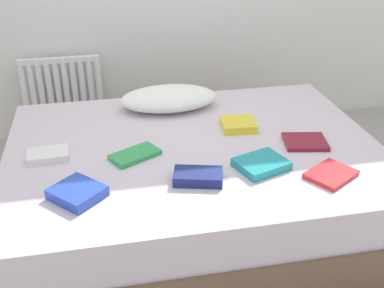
{
  "coord_description": "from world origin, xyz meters",
  "views": [
    {
      "loc": [
        -0.45,
        -2.18,
        1.69
      ],
      "look_at": [
        0.0,
        0.05,
        0.48
      ],
      "focal_mm": 44.49,
      "sensor_mm": 36.0,
      "label": 1
    }
  ],
  "objects": [
    {
      "name": "pillow",
      "position": [
        -0.05,
        0.51,
        0.56
      ],
      "size": [
        0.59,
        0.34,
        0.13
      ],
      "primitive_type": "ellipsoid",
      "color": "white",
      "rests_on": "bed"
    },
    {
      "name": "bed",
      "position": [
        0.0,
        0.0,
        0.25
      ],
      "size": [
        2.0,
        1.5,
        0.5
      ],
      "color": "brown",
      "rests_on": "ground"
    },
    {
      "name": "textbook_navy",
      "position": [
        -0.05,
        -0.35,
        0.52
      ],
      "size": [
        0.25,
        0.18,
        0.05
      ],
      "primitive_type": "cube",
      "rotation": [
        0.0,
        0.0,
        -0.26
      ],
      "color": "navy",
      "rests_on": "bed"
    },
    {
      "name": "textbook_yellow",
      "position": [
        0.29,
        0.15,
        0.52
      ],
      "size": [
        0.2,
        0.19,
        0.04
      ],
      "primitive_type": "cube",
      "rotation": [
        0.0,
        0.0,
        -0.06
      ],
      "color": "yellow",
      "rests_on": "bed"
    },
    {
      "name": "ground_plane",
      "position": [
        0.0,
        0.0,
        0.0
      ],
      "size": [
        8.0,
        8.0,
        0.0
      ],
      "primitive_type": "plane",
      "color": "#9E998E"
    },
    {
      "name": "textbook_maroon",
      "position": [
        0.58,
        -0.1,
        0.51
      ],
      "size": [
        0.25,
        0.23,
        0.02
      ],
      "primitive_type": "cube",
      "rotation": [
        0.0,
        0.0,
        -0.19
      ],
      "color": "maroon",
      "rests_on": "bed"
    },
    {
      "name": "textbook_white",
      "position": [
        -0.75,
        0.01,
        0.52
      ],
      "size": [
        0.21,
        0.15,
        0.04
      ],
      "primitive_type": "cube",
      "rotation": [
        0.0,
        0.0,
        0.05
      ],
      "color": "white",
      "rests_on": "bed"
    },
    {
      "name": "textbook_blue",
      "position": [
        -0.6,
        -0.38,
        0.52
      ],
      "size": [
        0.28,
        0.28,
        0.05
      ],
      "primitive_type": "cube",
      "rotation": [
        0.0,
        0.0,
        -0.82
      ],
      "color": "#2847B7",
      "rests_on": "bed"
    },
    {
      "name": "radiator",
      "position": [
        -0.74,
        1.2,
        0.37
      ],
      "size": [
        0.58,
        0.04,
        0.56
      ],
      "color": "white",
      "rests_on": "ground"
    },
    {
      "name": "textbook_green",
      "position": [
        -0.32,
        -0.07,
        0.51
      ],
      "size": [
        0.28,
        0.23,
        0.03
      ],
      "primitive_type": "cube",
      "rotation": [
        0.0,
        0.0,
        0.5
      ],
      "color": "green",
      "rests_on": "bed"
    },
    {
      "name": "textbook_teal",
      "position": [
        0.27,
        -0.3,
        0.52
      ],
      "size": [
        0.28,
        0.26,
        0.04
      ],
      "primitive_type": "cube",
      "rotation": [
        0.0,
        0.0,
        0.34
      ],
      "color": "teal",
      "rests_on": "bed"
    },
    {
      "name": "textbook_red",
      "position": [
        0.57,
        -0.44,
        0.51
      ],
      "size": [
        0.28,
        0.26,
        0.02
      ],
      "primitive_type": "cube",
      "rotation": [
        0.0,
        0.0,
        0.55
      ],
      "color": "red",
      "rests_on": "bed"
    }
  ]
}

